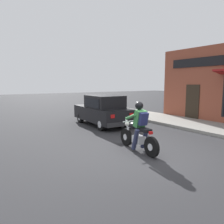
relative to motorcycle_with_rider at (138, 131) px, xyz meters
name	(u,v)px	position (x,y,z in m)	size (l,w,h in m)	color
ground_plane	(145,153)	(0.01, -0.33, -0.68)	(80.00, 80.00, 0.00)	#2B2B2D
sidewalk_curb	(178,121)	(5.15, 2.67, -0.61)	(2.60, 22.00, 0.14)	gray
motorcycle_with_rider	(138,131)	(0.00, 0.00, 0.00)	(0.60, 2.02, 1.62)	black
car_hatchback	(103,111)	(1.31, 4.38, 0.09)	(1.77, 3.83, 1.57)	black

